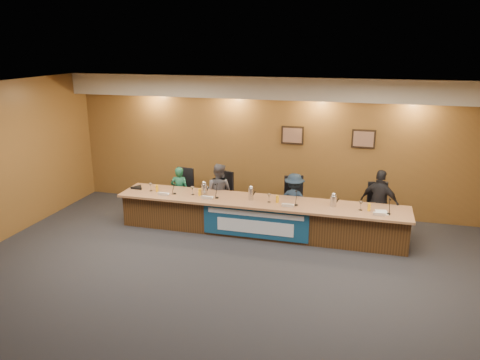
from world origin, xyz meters
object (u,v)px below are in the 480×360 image
(office_chair_a, at_px, (182,194))
(office_chair_d, at_px, (379,212))
(speakerphone, at_px, (138,188))
(carafe_right, at_px, (334,201))
(panelist_d, at_px, (379,203))
(panelist_a, at_px, (180,191))
(banner, at_px, (255,223))
(dais_body, at_px, (260,217))
(panelist_b, at_px, (219,192))
(panelist_c, at_px, (294,200))
(office_chair_b, at_px, (220,198))
(carafe_left, at_px, (204,190))
(office_chair_c, at_px, (294,204))
(carafe_mid, at_px, (251,194))

(office_chair_a, height_order, office_chair_d, same)
(office_chair_a, bearing_deg, speakerphone, -133.09)
(carafe_right, bearing_deg, panelist_d, 32.75)
(panelist_a, relative_size, speakerphone, 3.66)
(banner, bearing_deg, office_chair_a, 152.21)
(dais_body, bearing_deg, office_chair_d, 15.32)
(panelist_b, distance_m, panelist_c, 1.73)
(office_chair_b, height_order, carafe_left, carafe_left)
(panelist_d, distance_m, office_chair_b, 3.53)
(panelist_c, bearing_deg, speakerphone, 12.00)
(dais_body, distance_m, office_chair_a, 2.16)
(panelist_b, bearing_deg, office_chair_a, 1.92)
(banner, xyz_separation_m, carafe_right, (1.52, 0.40, 0.48))
(office_chair_b, relative_size, carafe_left, 1.89)
(banner, bearing_deg, panelist_b, 138.14)
(panelist_a, bearing_deg, office_chair_d, 175.27)
(banner, height_order, office_chair_c, banner)
(panelist_d, height_order, office_chair_c, panelist_d)
(panelist_d, bearing_deg, dais_body, 34.79)
(panelist_a, xyz_separation_m, carafe_right, (3.57, -0.58, 0.28))
(dais_body, distance_m, carafe_left, 1.33)
(banner, relative_size, office_chair_a, 4.58)
(dais_body, bearing_deg, office_chair_b, 148.70)
(carafe_mid, bearing_deg, panelist_d, 13.46)
(panelist_d, bearing_deg, office_chair_d, -68.31)
(panelist_c, xyz_separation_m, office_chair_a, (-2.68, 0.10, -0.13))
(banner, bearing_deg, panelist_a, 154.44)
(panelist_b, height_order, office_chair_b, panelist_b)
(panelist_a, height_order, office_chair_d, panelist_a)
(dais_body, xyz_separation_m, carafe_left, (-1.22, -0.04, 0.53))
(carafe_mid, bearing_deg, speakerphone, 178.39)
(banner, relative_size, office_chair_b, 4.58)
(panelist_b, relative_size, panelist_d, 0.93)
(panelist_b, distance_m, panelist_d, 3.52)
(carafe_mid, bearing_deg, office_chair_a, 158.87)
(speakerphone, bearing_deg, office_chair_c, 10.59)
(banner, relative_size, panelist_d, 1.55)
(carafe_right, bearing_deg, banner, -165.37)
(panelist_b, relative_size, office_chair_d, 2.74)
(carafe_right, bearing_deg, panelist_b, 167.44)
(panelist_c, bearing_deg, office_chair_d, -173.78)
(carafe_left, relative_size, carafe_right, 1.13)
(panelist_b, bearing_deg, carafe_mid, 153.68)
(panelist_b, relative_size, office_chair_c, 2.74)
(panelist_d, bearing_deg, carafe_left, 31.05)
(panelist_d, xyz_separation_m, office_chair_d, (0.00, 0.10, -0.23))
(office_chair_a, xyz_separation_m, carafe_mid, (1.87, -0.72, 0.40))
(carafe_left, bearing_deg, office_chair_a, 139.80)
(panelist_a, relative_size, carafe_right, 5.24)
(office_chair_b, distance_m, speakerphone, 1.88)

